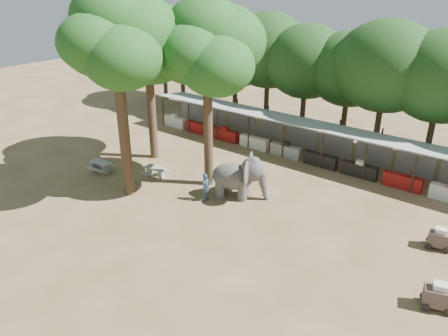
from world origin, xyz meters
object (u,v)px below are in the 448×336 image
Objects in this scene: yard_tree_back at (207,47)px; picnic_table_near at (101,165)px; yard_tree_left at (147,42)px; handler at (206,187)px; elephant at (239,177)px; yard_tree_center at (116,38)px; cart_front at (438,296)px; picnic_table_far at (155,171)px; cart_back at (439,238)px.

yard_tree_back reaches higher than picnic_table_near.
yard_tree_left is 10.86m from handler.
yard_tree_back is 7.02× the size of picnic_table_near.
yard_tree_center is at bearing -172.47° from elephant.
elephant is 12.30m from cart_front.
handler reaches higher than picnic_table_near.
handler is (1.42, -2.00, -7.69)m from yard_tree_back.
handler is 1.12× the size of picnic_table_far.
yard_tree_center is 9.69× the size of cart_back.
yard_tree_center is 8.55× the size of cart_front.
cart_back is (-1.05, 4.51, -0.05)m from cart_front.
yard_tree_center is 9.52m from picnic_table_near.
yard_tree_back is at bearing 21.53° from picnic_table_far.
picnic_table_near is at bearing -158.95° from picnic_table_far.
cart_front is (17.65, 0.67, -8.62)m from yard_tree_center.
elephant is (5.71, 3.55, -7.87)m from yard_tree_center.
elephant is at bearing 12.00° from picnic_table_near.
elephant reaches higher than cart_front.
yard_tree_left is 5.92m from yard_tree_center.
picnic_table_far is 1.22× the size of cart_back.
elephant is 11.03m from cart_back.
picnic_table_near is at bearing -100.03° from yard_tree_left.
elephant reaches higher than picnic_table_near.
handler is 4.71m from picnic_table_far.
yard_tree_left is at bearing 120.96° from yard_tree_center.
picnic_table_far is (-3.26, -1.62, -8.08)m from yard_tree_back.
picnic_table_far is at bearing 21.05° from picnic_table_near.
yard_tree_center reaches higher than elephant.
picnic_table_far is (-4.68, 0.38, -0.39)m from handler.
yard_tree_back is (3.00, 4.00, -0.67)m from yard_tree_center.
yard_tree_center is 7.44× the size of picnic_table_near.
yard_tree_center reaches higher than cart_back.
handler is 13.30m from cart_front.
elephant is 2.88× the size of cart_back.
yard_tree_center is at bearing -15.16° from picnic_table_near.
handler is (7.42, -3.00, -7.35)m from yard_tree_left.
yard_tree_center reaches higher than yard_tree_back.
yard_tree_left is at bearing 69.27° from handler.
yard_tree_left is at bearing 170.21° from cart_back.
cart_front is at bearing -87.25° from cart_back.
yard_tree_left is at bearing 170.54° from yard_tree_back.
yard_tree_back is 9.14× the size of cart_back.
cart_back is at bearing 85.44° from cart_front.
cart_front is (11.93, -2.88, -0.75)m from elephant.
picnic_table_near is (-8.18, -1.32, -0.36)m from handler.
handler is (-1.29, -1.55, -0.49)m from elephant.
yard_tree_center is at bearing -59.04° from yard_tree_left.
yard_tree_left is 6.81× the size of picnic_table_near.
picnic_table_near is 1.06× the size of picnic_table_far.
yard_tree_left is 7.25× the size of picnic_table_far.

